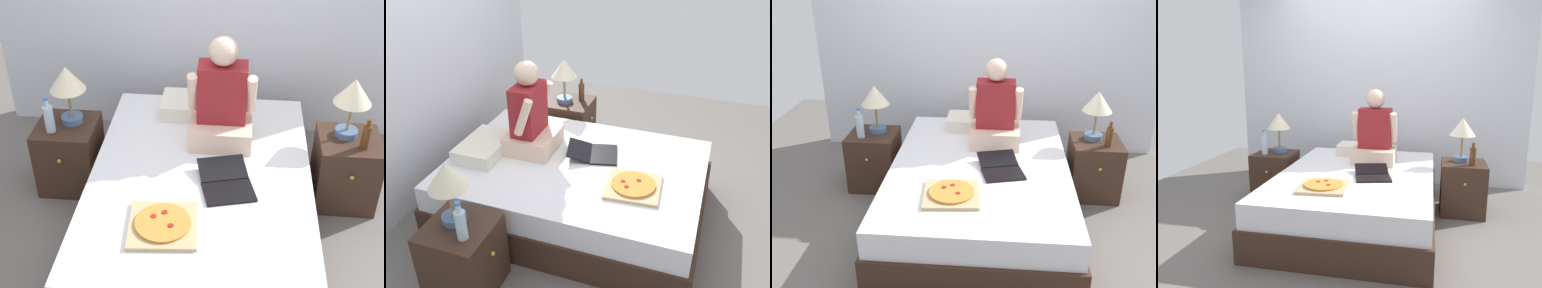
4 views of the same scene
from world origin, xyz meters
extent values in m
plane|color=#66605B|center=(0.00, 0.00, 0.00)|extent=(5.71, 5.71, 0.00)
cube|color=silver|center=(0.00, 1.42, 1.25)|extent=(3.71, 0.12, 2.50)
cube|color=#382319|center=(0.00, 0.00, 0.14)|extent=(1.50, 2.11, 0.28)
cube|color=white|center=(0.00, 0.00, 0.38)|extent=(1.46, 2.05, 0.21)
cube|color=#382319|center=(-1.04, 0.43, 0.27)|extent=(0.44, 0.44, 0.54)
sphere|color=gold|center=(-1.04, 0.20, 0.38)|extent=(0.03, 0.03, 0.03)
cylinder|color=#4C6B93|center=(-1.00, 0.48, 0.56)|extent=(0.16, 0.16, 0.05)
cylinder|color=olive|center=(-1.00, 0.48, 0.70)|extent=(0.02, 0.02, 0.22)
cone|color=beige|center=(-1.00, 0.48, 0.90)|extent=(0.26, 0.26, 0.18)
cylinder|color=silver|center=(-1.12, 0.34, 0.64)|extent=(0.07, 0.07, 0.20)
cylinder|color=silver|center=(-1.12, 0.34, 0.77)|extent=(0.03, 0.03, 0.06)
cylinder|color=blue|center=(-1.12, 0.34, 0.81)|extent=(0.04, 0.04, 0.02)
cube|color=#382319|center=(1.04, 0.43, 0.27)|extent=(0.44, 0.44, 0.54)
sphere|color=gold|center=(1.04, 0.20, 0.38)|extent=(0.03, 0.03, 0.03)
cylinder|color=#4C6B93|center=(1.01, 0.48, 0.56)|extent=(0.16, 0.16, 0.05)
cylinder|color=olive|center=(1.01, 0.48, 0.70)|extent=(0.02, 0.02, 0.22)
cone|color=beige|center=(1.01, 0.48, 0.90)|extent=(0.26, 0.26, 0.18)
cylinder|color=#512D14|center=(1.11, 0.33, 0.63)|extent=(0.06, 0.06, 0.18)
cylinder|color=#512D14|center=(1.11, 0.33, 0.74)|extent=(0.03, 0.03, 0.05)
cube|color=silver|center=(-0.10, 0.78, 0.55)|extent=(0.52, 0.34, 0.12)
cube|color=beige|center=(0.11, 0.42, 0.57)|extent=(0.44, 0.40, 0.16)
cube|color=maroon|center=(0.11, 0.45, 0.86)|extent=(0.34, 0.20, 0.42)
sphere|color=beige|center=(0.11, 0.45, 1.17)|extent=(0.20, 0.20, 0.20)
cylinder|color=beige|center=(-0.09, 0.40, 0.88)|extent=(0.07, 0.18, 0.32)
cylinder|color=beige|center=(0.31, 0.40, 0.88)|extent=(0.07, 0.18, 0.32)
cube|color=black|center=(0.19, -0.18, 0.50)|extent=(0.36, 0.29, 0.02)
cube|color=black|center=(0.14, 0.02, 0.53)|extent=(0.35, 0.27, 0.06)
cube|color=tan|center=(-0.18, -0.52, 0.50)|extent=(0.43, 0.43, 0.02)
cylinder|color=#CC7F33|center=(-0.18, -0.52, 0.52)|extent=(0.33, 0.33, 0.02)
cylinder|color=maroon|center=(-0.24, -0.48, 0.53)|extent=(0.04, 0.04, 0.00)
cylinder|color=maroon|center=(-0.13, -0.55, 0.53)|extent=(0.04, 0.04, 0.00)
cylinder|color=maroon|center=(-0.18, -0.44, 0.53)|extent=(0.04, 0.04, 0.00)
camera|label=1|loc=(0.20, -2.79, 2.67)|focal=50.00mm
camera|label=2|loc=(-2.77, -1.00, 2.38)|focal=40.00mm
camera|label=3|loc=(0.14, -3.17, 2.13)|focal=40.00mm
camera|label=4|loc=(0.68, -3.44, 1.51)|focal=35.00mm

